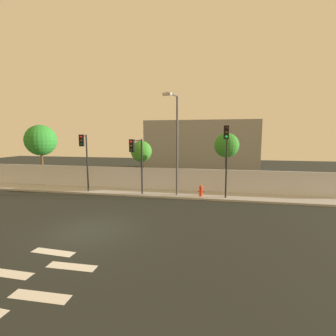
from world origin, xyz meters
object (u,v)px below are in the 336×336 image
object	(u,v)px
traffic_light_right	(84,151)
roadside_tree_midright	(227,146)
traffic_light_left	(136,154)
roadside_tree_midleft	(141,152)
roadside_tree_leftmost	(41,140)
traffic_light_center	(226,147)
street_lamp_curbside	(176,138)
fire_hydrant	(201,190)

from	to	relation	value
traffic_light_right	roadside_tree_midright	distance (m)	11.41
traffic_light_left	roadside_tree_midleft	size ratio (longest dim) A/B	1.01
traffic_light_left	roadside_tree_leftmost	size ratio (longest dim) A/B	0.75
traffic_light_left	roadside_tree_midright	bearing A→B (deg)	28.57
traffic_light_right	traffic_light_center	bearing A→B (deg)	-0.62
traffic_light_left	traffic_light_right	bearing A→B (deg)	175.48
street_lamp_curbside	roadside_tree_midright	distance (m)	4.70
street_lamp_curbside	roadside_tree_midright	xyz separation A→B (m)	(3.73, 2.79, -0.64)
street_lamp_curbside	roadside_tree_leftmost	world-z (taller)	street_lamp_curbside
street_lamp_curbside	fire_hydrant	bearing A→B (deg)	3.82
roadside_tree_midleft	traffic_light_right	bearing A→B (deg)	-138.57
traffic_light_center	fire_hydrant	world-z (taller)	traffic_light_center
roadside_tree_midleft	roadside_tree_leftmost	bearing A→B (deg)	180.00
traffic_light_center	traffic_light_right	bearing A→B (deg)	179.38
roadside_tree_midleft	roadside_tree_midright	world-z (taller)	roadside_tree_midright
street_lamp_curbside	roadside_tree_midleft	bearing A→B (deg)	141.96
roadside_tree_leftmost	roadside_tree_midright	bearing A→B (deg)	-0.00
traffic_light_left	street_lamp_curbside	bearing A→B (deg)	15.31
roadside_tree_leftmost	roadside_tree_midright	size ratio (longest dim) A/B	1.16
fire_hydrant	roadside_tree_midleft	size ratio (longest dim) A/B	0.20
roadside_tree_leftmost	street_lamp_curbside	bearing A→B (deg)	-11.62
traffic_light_right	roadside_tree_leftmost	xyz separation A→B (m)	(-6.37, 3.21, 0.72)
traffic_light_center	street_lamp_curbside	bearing A→B (deg)	171.58
fire_hydrant	roadside_tree_leftmost	distance (m)	16.10
traffic_light_right	roadside_tree_midleft	bearing A→B (deg)	41.43
traffic_light_left	fire_hydrant	xyz separation A→B (m)	(4.69, 0.89, -2.68)
roadside_tree_leftmost	traffic_light_left	bearing A→B (deg)	-18.30
traffic_light_left	traffic_light_right	world-z (taller)	traffic_light_right
traffic_light_center	traffic_light_left	bearing A→B (deg)	-177.95
traffic_light_right	roadside_tree_midright	xyz separation A→B (m)	(10.94, 3.21, 0.36)
roadside_tree_leftmost	roadside_tree_midright	distance (m)	17.31
traffic_light_left	street_lamp_curbside	xyz separation A→B (m)	(2.81, 0.77, 1.21)
traffic_light_left	fire_hydrant	distance (m)	5.48
traffic_light_left	fire_hydrant	bearing A→B (deg)	10.79
traffic_light_right	roadside_tree_midright	world-z (taller)	roadside_tree_midright
traffic_light_right	fire_hydrant	distance (m)	9.56
roadside_tree_midleft	fire_hydrant	bearing A→B (deg)	-26.06
roadside_tree_midleft	traffic_light_center	bearing A→B (deg)	-24.81
traffic_light_left	traffic_light_center	bearing A→B (deg)	2.05
traffic_light_center	fire_hydrant	xyz separation A→B (m)	(-1.75, 0.66, -3.30)
traffic_light_center	roadside_tree_leftmost	size ratio (longest dim) A/B	0.91
traffic_light_center	roadside_tree_midright	world-z (taller)	traffic_light_center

